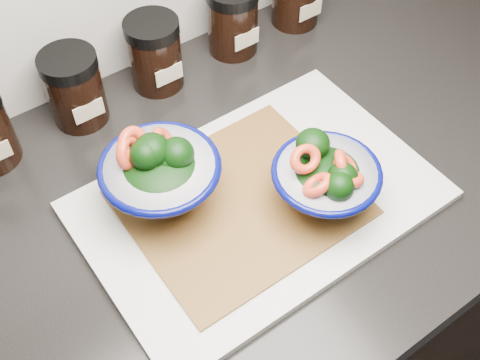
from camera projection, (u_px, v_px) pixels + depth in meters
cabinet at (262, 318)px, 1.20m from camera, size 3.43×0.58×0.86m
countertop at (271, 175)px, 0.85m from camera, size 3.50×0.60×0.04m
cutting_board at (258, 200)px, 0.79m from camera, size 0.45×0.30×0.01m
bamboo_mat at (240, 202)px, 0.78m from camera, size 0.28×0.24×0.00m
bowl_left at (160, 174)px, 0.74m from camera, size 0.15×0.15×0.12m
bowl_right at (326, 180)px, 0.74m from camera, size 0.14×0.14×0.10m
spice_jar_b at (75, 88)px, 0.85m from camera, size 0.08×0.08×0.11m
spice_jar_c at (155, 53)px, 0.90m from camera, size 0.08×0.08×0.11m
spice_jar_d at (233, 20)px, 0.95m from camera, size 0.08×0.08×0.11m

